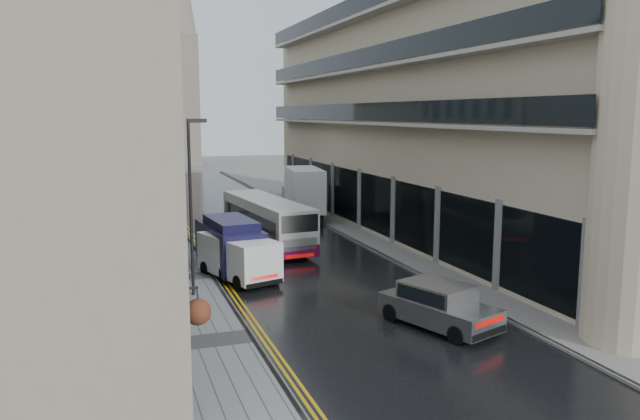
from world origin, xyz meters
TOP-DOWN VIEW (x-y plane):
  - road at (0.00, 27.50)m, footprint 9.00×85.00m
  - left_sidewalk at (-5.85, 27.50)m, footprint 2.70×85.00m
  - right_sidewalk at (5.40, 27.50)m, footprint 1.80×85.00m
  - old_shop_row at (-9.45, 30.00)m, footprint 4.50×56.00m
  - modern_block at (10.30, 26.00)m, footprint 8.00×40.00m
  - church_spire at (0.50, 82.00)m, footprint 6.40×6.40m
  - tree_near at (-12.50, 20.00)m, footprint 10.56×10.56m
  - tree_far at (-12.20, 33.00)m, footprint 9.24×9.24m
  - cream_bus at (-1.21, 22.40)m, footprint 3.19×9.80m
  - white_lorry at (2.81, 31.29)m, footprint 3.00×7.18m
  - silver_hatchback at (1.60, 8.27)m, footprint 3.20×4.62m
  - white_van at (-3.83, 16.62)m, footprint 3.16×4.81m
  - navy_van at (-4.30, 18.22)m, footprint 2.57×5.34m
  - pedestrian at (-6.07, 16.99)m, footprint 0.64×0.46m
  - lamp_post_near at (-5.75, 16.27)m, footprint 0.81×0.33m
  - lamp_post_far at (-4.77, 35.21)m, footprint 0.93×0.50m

SIDE VIEW (x-z plane):
  - road at x=0.00m, z-range 0.00..0.02m
  - left_sidewalk at x=-5.85m, z-range 0.00..0.12m
  - right_sidewalk at x=5.40m, z-range 0.00..0.12m
  - silver_hatchback at x=1.60m, z-range 0.02..1.61m
  - pedestrian at x=-6.07m, z-range 0.12..1.74m
  - white_van at x=-3.83m, z-range 0.02..2.03m
  - cream_bus at x=-1.21m, z-range 0.02..2.64m
  - navy_van at x=-4.30m, z-range 0.02..2.65m
  - white_lorry at x=2.81m, z-range 0.02..3.67m
  - lamp_post_near at x=-5.75m, z-range 0.12..7.15m
  - lamp_post_far at x=-4.77m, z-range 0.12..8.25m
  - old_shop_row at x=-9.45m, z-range 0.00..12.00m
  - tree_far at x=-12.20m, z-range 0.00..12.46m
  - tree_near at x=-12.50m, z-range 0.00..13.89m
  - modern_block at x=10.30m, z-range 0.00..14.00m
  - church_spire at x=0.50m, z-range 0.00..40.00m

